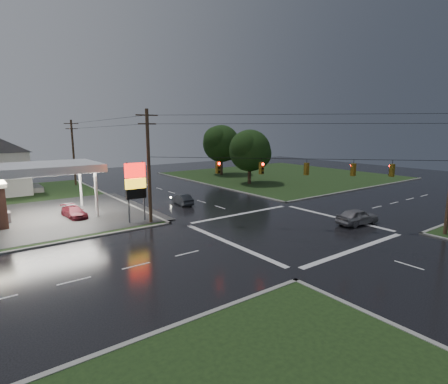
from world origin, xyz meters
TOP-DOWN VIEW (x-y plane):
  - ground at (0.00, 0.00)m, footprint 120.00×120.00m
  - grass_ne at (26.00, 26.00)m, footprint 36.00×36.00m
  - pylon_sign at (-10.50, 10.50)m, footprint 2.00×0.35m
  - utility_pole_nw at (-9.50, 9.50)m, footprint 2.20×0.32m
  - utility_pole_n at (-9.50, 38.00)m, footprint 2.20×0.32m
  - traffic_signals at (0.02, -0.02)m, footprint 26.87×26.87m
  - tree_ne_near at (14.14, 21.99)m, footprint 7.99×6.80m
  - tree_ne_far at (17.15, 33.99)m, footprint 8.46×7.20m
  - car_north at (-2.84, 14.93)m, footprint 1.74×4.03m
  - car_crossing at (6.39, -2.90)m, footprint 4.77×2.37m
  - car_pump at (-15.05, 16.12)m, footprint 2.11×4.28m

SIDE VIEW (x-z plane):
  - ground at x=0.00m, z-range 0.00..0.00m
  - grass_ne at x=26.00m, z-range 0.00..0.08m
  - car_pump at x=-15.05m, z-range 0.00..1.20m
  - car_north at x=-2.84m, z-range 0.00..1.29m
  - car_crossing at x=6.39m, z-range 0.00..1.56m
  - pylon_sign at x=-10.50m, z-range 1.01..7.01m
  - utility_pole_n at x=-9.50m, z-range 0.22..10.72m
  - tree_ne_near at x=14.14m, z-range 1.07..10.05m
  - utility_pole_nw at x=-9.50m, z-range 0.22..11.22m
  - tree_ne_far at x=17.15m, z-range 1.28..11.08m
  - traffic_signals at x=0.02m, z-range 5.75..7.22m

